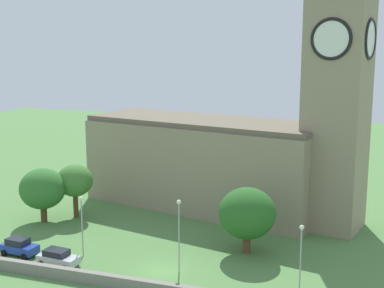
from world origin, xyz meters
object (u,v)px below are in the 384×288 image
(tree_churchyard, at_px, (75,181))
(tree_riverside_west, at_px, (247,213))
(streetlamp_east_mid, at_px, (301,247))
(streetlamp_west_mid, at_px, (82,216))
(car_blue, at_px, (19,247))
(car_silver, at_px, (58,258))
(tree_by_tower, at_px, (43,189))
(church, at_px, (233,148))
(streetlamp_central, at_px, (179,225))

(tree_churchyard, bearing_deg, tree_riverside_west, -11.54)
(streetlamp_east_mid, bearing_deg, streetlamp_west_mid, 177.21)
(car_blue, xyz_separation_m, streetlamp_west_mid, (6.60, 1.95, 3.48))
(car_silver, height_order, tree_by_tower, tree_by_tower)
(streetlamp_east_mid, relative_size, tree_riverside_west, 0.88)
(church, height_order, streetlamp_central, church)
(car_blue, height_order, tree_churchyard, tree_churchyard)
(car_blue, relative_size, tree_riverside_west, 0.58)
(car_blue, bearing_deg, tree_churchyard, 94.48)
(car_blue, height_order, streetlamp_central, streetlamp_central)
(church, xyz_separation_m, tree_by_tower, (-21.45, -12.51, -4.33))
(car_silver, xyz_separation_m, streetlamp_west_mid, (1.10, 3.08, 3.55))
(tree_by_tower, bearing_deg, church, 30.26)
(church, relative_size, car_silver, 8.90)
(streetlamp_west_mid, distance_m, tree_by_tower, 13.36)
(church, height_order, car_blue, church)
(streetlamp_west_mid, height_order, streetlamp_east_mid, streetlamp_west_mid)
(streetlamp_central, bearing_deg, streetlamp_west_mid, 176.58)
(streetlamp_east_mid, bearing_deg, tree_riverside_west, 131.31)
(streetlamp_central, bearing_deg, church, 90.42)
(car_blue, xyz_separation_m, car_silver, (5.50, -1.13, -0.07))
(streetlamp_central, xyz_separation_m, streetlamp_east_mid, (11.81, -0.46, -0.62))
(car_blue, relative_size, tree_churchyard, 0.60)
(tree_by_tower, bearing_deg, car_blue, -69.32)
(streetlamp_east_mid, xyz_separation_m, tree_riverside_west, (-6.66, 7.58, 0.13))
(car_blue, xyz_separation_m, streetlamp_east_mid, (29.55, 0.83, 3.39))
(streetlamp_west_mid, distance_m, tree_riverside_west, 17.52)
(tree_riverside_west, height_order, tree_churchyard, tree_riverside_west)
(streetlamp_west_mid, xyz_separation_m, tree_churchyard, (-7.64, 11.34, 0.44))
(streetlamp_central, bearing_deg, car_blue, -175.86)
(streetlamp_east_mid, bearing_deg, tree_by_tower, 164.26)
(car_blue, relative_size, car_silver, 0.94)
(streetlamp_central, xyz_separation_m, tree_churchyard, (-18.78, 12.01, -0.09))
(church, bearing_deg, streetlamp_east_mid, -61.37)
(streetlamp_west_mid, relative_size, tree_churchyard, 0.94)
(streetlamp_central, xyz_separation_m, tree_riverside_west, (5.15, 7.12, -0.49))
(church, bearing_deg, car_silver, -116.83)
(streetlamp_west_mid, distance_m, streetlamp_east_mid, 22.98)
(car_silver, bearing_deg, streetlamp_central, 11.16)
(car_silver, xyz_separation_m, streetlamp_east_mid, (24.05, 1.96, 3.45))
(streetlamp_east_mid, distance_m, tree_churchyard, 33.04)
(streetlamp_central, height_order, tree_churchyard, streetlamp_central)
(tree_by_tower, bearing_deg, tree_churchyard, 47.16)
(car_blue, height_order, car_silver, car_blue)
(church, distance_m, streetlamp_east_mid, 25.35)
(church, height_order, car_silver, church)
(streetlamp_central, distance_m, tree_by_tower, 23.40)
(streetlamp_west_mid, height_order, streetlamp_central, streetlamp_central)
(tree_riverside_west, bearing_deg, car_silver, -151.27)
(car_silver, height_order, streetlamp_east_mid, streetlamp_east_mid)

